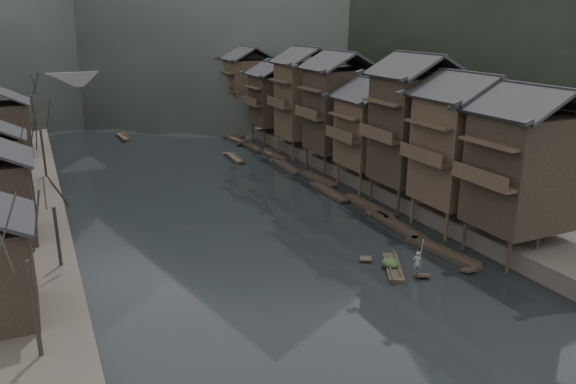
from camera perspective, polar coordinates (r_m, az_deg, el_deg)
water at (r=45.68m, az=-1.07°, el=-6.27°), size 300.00×300.00×0.00m
right_bank at (r=95.48m, az=8.75°, el=6.63°), size 40.00×200.00×1.80m
stilt_houses at (r=67.22m, az=6.12°, el=9.08°), size 9.00×67.60×15.32m
bare_trees at (r=63.46m, az=-24.55°, el=5.39°), size 3.98×72.12×7.96m
moored_sampans at (r=73.67m, az=-0.84°, el=3.12°), size 3.30×73.56×0.47m
midriver_boats at (r=89.84m, az=-12.93°, el=5.28°), size 12.96×36.12×0.45m
stone_bridge at (r=112.45m, az=-16.08°, el=9.93°), size 40.00×6.00×9.00m
hero_sampan at (r=43.58m, az=10.64°, el=-7.50°), size 3.36×5.21×0.44m
cargo_heap at (r=43.44m, az=10.39°, el=-6.71°), size 1.19×1.56×0.72m
boatman at (r=42.40m, az=13.01°, el=-6.72°), size 0.77×0.67×1.78m
bamboo_pole at (r=41.43m, az=13.51°, el=-2.96°), size 1.15×1.89×4.08m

